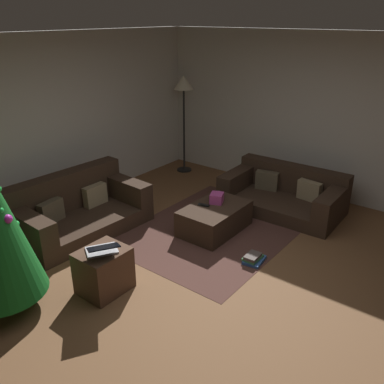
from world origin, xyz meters
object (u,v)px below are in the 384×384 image
(couch_left, at_px, (77,210))
(tv_remote, at_px, (204,205))
(couch_right, at_px, (285,194))
(laptop, at_px, (102,249))
(gift_box, at_px, (217,198))
(book_stack, at_px, (254,258))
(side_table, at_px, (104,271))
(corner_lamp, at_px, (184,90))
(ottoman, at_px, (215,218))

(couch_left, relative_size, tv_remote, 11.58)
(couch_left, bearing_deg, tv_remote, 129.70)
(couch_right, relative_size, laptop, 3.64)
(gift_box, distance_m, book_stack, 1.10)
(side_table, bearing_deg, couch_right, -11.05)
(side_table, bearing_deg, corner_lamp, 25.85)
(laptop, xyz_separation_m, corner_lamp, (3.54, 1.75, 0.99))
(ottoman, bearing_deg, book_stack, -113.71)
(side_table, bearing_deg, ottoman, -5.02)
(gift_box, distance_m, corner_lamp, 2.61)
(gift_box, height_order, side_table, gift_box)
(couch_left, distance_m, tv_remote, 1.77)
(couch_left, distance_m, couch_right, 3.12)
(couch_right, xyz_separation_m, corner_lamp, (0.38, 2.31, 1.29))
(book_stack, bearing_deg, laptop, 147.77)
(couch_right, bearing_deg, side_table, 77.57)
(couch_left, relative_size, couch_right, 1.03)
(ottoman, height_order, tv_remote, tv_remote)
(ottoman, height_order, gift_box, gift_box)
(couch_left, bearing_deg, couch_right, 143.00)
(couch_left, bearing_deg, book_stack, 110.52)
(gift_box, distance_m, side_table, 2.01)
(couch_left, distance_m, book_stack, 2.53)
(couch_right, xyz_separation_m, laptop, (-3.16, 0.56, 0.30))
(ottoman, bearing_deg, laptop, 176.53)
(book_stack, bearing_deg, tv_remote, 73.20)
(couch_right, bearing_deg, ottoman, 69.09)
(corner_lamp, bearing_deg, tv_remote, -134.81)
(gift_box, xyz_separation_m, corner_lamp, (1.52, 1.81, 1.10))
(ottoman, bearing_deg, couch_left, 126.33)
(gift_box, bearing_deg, corner_lamp, 49.97)
(couch_right, distance_m, corner_lamp, 2.68)
(ottoman, distance_m, laptop, 1.94)
(tv_remote, relative_size, corner_lamp, 0.09)
(ottoman, xyz_separation_m, tv_remote, (-0.08, 0.13, 0.20))
(gift_box, height_order, laptop, laptop)
(couch_right, distance_m, laptop, 3.22)
(couch_right, relative_size, ottoman, 1.80)
(ottoman, bearing_deg, gift_box, 24.28)
(ottoman, bearing_deg, side_table, 174.98)
(gift_box, xyz_separation_m, laptop, (-2.02, 0.06, 0.11))
(side_table, xyz_separation_m, corner_lamp, (3.51, 1.70, 1.29))
(side_table, bearing_deg, laptop, -120.95)
(gift_box, relative_size, book_stack, 0.59)
(side_table, xyz_separation_m, laptop, (-0.03, -0.05, 0.30))
(ottoman, xyz_separation_m, side_table, (-1.87, 0.16, 0.06))
(couch_right, bearing_deg, laptop, 78.53)
(couch_right, height_order, gift_box, couch_right)
(book_stack, relative_size, corner_lamp, 0.18)
(ottoman, relative_size, side_table, 1.92)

